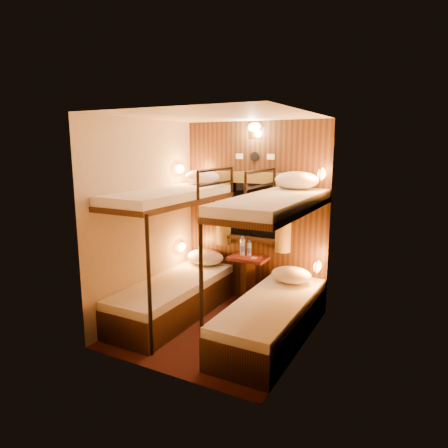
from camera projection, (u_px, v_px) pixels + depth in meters
The scene contains 22 objects.
floor at pixel (217, 328), 4.64m from camera, with size 2.10×2.10×0.00m, color black.
ceiling at pixel (216, 115), 4.18m from camera, with size 2.10×2.10×0.00m, color silver.
wall_back at pixel (255, 213), 5.32m from camera, with size 2.40×2.40×0.00m, color #C6B293.
wall_front at pixel (159, 249), 3.50m from camera, with size 2.40×2.40×0.00m, color #C6B293.
wall_left at pixel (145, 220), 4.87m from camera, with size 2.40×2.40×0.00m, color #C6B293.
wall_right at pixel (305, 237), 3.95m from camera, with size 2.40×2.40×0.00m, color #C6B293.
back_panel at pixel (255, 214), 5.30m from camera, with size 2.00×0.03×2.40m, color black.
bunk_left at pixel (174, 273), 4.89m from camera, with size 0.72×1.90×1.82m.
bunk_right at pixel (273, 290), 4.29m from camera, with size 0.72×1.90×1.82m.
window at pixel (254, 215), 5.28m from camera, with size 1.00×0.12×0.79m.
curtains at pixel (253, 210), 5.24m from camera, with size 1.10×0.22×1.00m.
back_fixtures at pixel (255, 133), 5.07m from camera, with size 0.54×0.09×0.48m.
reading_lamps at pixel (244, 214), 5.01m from camera, with size 2.00×0.20×1.25m.
table at pixel (248, 274), 5.30m from camera, with size 0.50×0.34×0.66m.
bottle_left at pixel (243, 247), 5.29m from camera, with size 0.08×0.08×0.26m.
bottle_right at pixel (249, 249), 5.27m from camera, with size 0.06×0.06×0.21m.
sachet_a at pixel (254, 259), 5.16m from camera, with size 0.07×0.05×0.01m, color silver.
sachet_b at pixel (254, 258), 5.20m from camera, with size 0.08×0.06×0.01m, color silver.
pillow_lower_left at pixel (205, 257), 5.56m from camera, with size 0.54×0.38×0.21m, color silver.
pillow_lower_right at pixel (291, 275), 4.82m from camera, with size 0.49×0.35×0.19m, color silver.
pillow_upper_left at pixel (202, 177), 5.29m from camera, with size 0.48×0.34×0.19m, color silver.
pillow_upper_right at pixel (297, 180), 4.67m from camera, with size 0.53×0.38×0.21m, color silver.
Camera 1 is at (2.11, -3.77, 2.09)m, focal length 32.00 mm.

